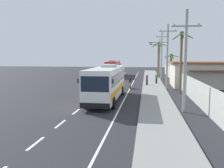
% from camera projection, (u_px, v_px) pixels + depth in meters
% --- Properties ---
extents(ground_plane, '(160.00, 160.00, 0.00)m').
position_uv_depth(ground_plane, '(81.00, 108.00, 21.51)').
color(ground_plane, '#28282D').
extents(sidewalk_kerb, '(3.20, 90.00, 0.14)m').
position_uv_depth(sidewalk_kerb, '(155.00, 92.00, 30.38)').
color(sidewalk_kerb, gray).
rests_on(sidewalk_kerb, ground).
extents(lane_markings, '(3.60, 71.00, 0.01)m').
position_uv_depth(lane_markings, '(121.00, 88.00, 35.36)').
color(lane_markings, white).
rests_on(lane_markings, ground).
extents(boundary_wall, '(0.24, 60.00, 2.21)m').
position_uv_depth(boundary_wall, '(182.00, 81.00, 33.67)').
color(boundary_wall, '#B2B2AD').
rests_on(boundary_wall, ground).
extents(coach_bus_foreground, '(2.99, 11.77, 3.68)m').
position_uv_depth(coach_bus_foreground, '(107.00, 82.00, 25.14)').
color(coach_bus_foreground, white).
rests_on(coach_bus_foreground, ground).
extents(coach_bus_far_lane, '(3.14, 12.28, 3.64)m').
position_uv_depth(coach_bus_far_lane, '(113.00, 68.00, 55.48)').
color(coach_bus_far_lane, red).
rests_on(coach_bus_far_lane, ground).
extents(motorcycle_beside_bus, '(0.56, 1.96, 1.57)m').
position_uv_depth(motorcycle_beside_bus, '(130.00, 84.00, 34.34)').
color(motorcycle_beside_bus, black).
rests_on(motorcycle_beside_bus, ground).
extents(pedestrian_near_kerb, '(0.36, 0.36, 1.65)m').
position_uv_depth(pedestrian_near_kerb, '(156.00, 78.00, 39.27)').
color(pedestrian_near_kerb, black).
rests_on(pedestrian_near_kerb, sidewalk_kerb).
extents(pedestrian_midwalk, '(0.36, 0.36, 1.60)m').
position_uv_depth(pedestrian_midwalk, '(147.00, 80.00, 37.18)').
color(pedestrian_midwalk, black).
rests_on(pedestrian_midwalk, sidewalk_kerb).
extents(utility_pole_nearest, '(2.34, 0.24, 8.23)m').
position_uv_depth(utility_pole_nearest, '(185.00, 59.00, 19.45)').
color(utility_pole_nearest, '#9E9E99').
rests_on(utility_pole_nearest, ground).
extents(utility_pole_mid, '(3.72, 0.24, 8.86)m').
position_uv_depth(utility_pole_mid, '(167.00, 55.00, 32.94)').
color(utility_pole_mid, '#9E9E99').
rests_on(utility_pole_mid, ground).
extents(utility_pole_far, '(3.30, 0.24, 9.26)m').
position_uv_depth(utility_pole_far, '(161.00, 54.00, 46.40)').
color(utility_pole_far, '#9E9E99').
rests_on(utility_pole_far, ground).
extents(utility_pole_distant, '(2.40, 0.24, 8.59)m').
position_uv_depth(utility_pole_distant, '(160.00, 56.00, 59.87)').
color(utility_pole_distant, '#9E9E99').
rests_on(utility_pole_distant, ground).
extents(palm_nearest, '(2.66, 2.67, 4.97)m').
position_uv_depth(palm_nearest, '(171.00, 63.00, 40.87)').
color(palm_nearest, brown).
rests_on(palm_nearest, ground).
extents(palm_second, '(2.71, 2.92, 7.54)m').
position_uv_depth(palm_second, '(181.00, 51.00, 29.19)').
color(palm_second, brown).
rests_on(palm_second, ground).
extents(palm_third, '(3.29, 3.21, 7.47)m').
position_uv_depth(palm_third, '(158.00, 54.00, 49.58)').
color(palm_third, brown).
rests_on(palm_third, ground).
extents(roadside_building, '(12.93, 8.45, 3.73)m').
position_uv_depth(roadside_building, '(214.00, 74.00, 36.23)').
color(roadside_building, beige).
rests_on(roadside_building, ground).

